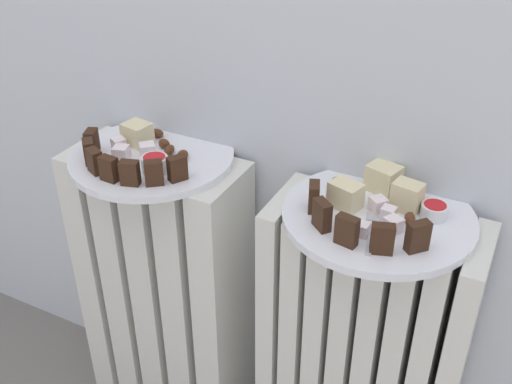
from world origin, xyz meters
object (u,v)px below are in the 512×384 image
object	(u,v)px
jam_bowl_left	(155,163)
plate_right	(378,216)
plate_left	(152,157)
radiator_left	(167,298)
fork	(372,229)
radiator_right	(359,369)
jam_bowl_right	(434,210)

from	to	relation	value
jam_bowl_left	plate_right	bearing A→B (deg)	7.19
jam_bowl_left	plate_left	bearing A→B (deg)	131.03
plate_right	jam_bowl_left	distance (m)	0.36
radiator_left	jam_bowl_left	distance (m)	0.34
plate_right	fork	xyz separation A→B (m)	(0.00, -0.05, 0.01)
jam_bowl_left	fork	world-z (taller)	jam_bowl_left
radiator_right	jam_bowl_left	bearing A→B (deg)	-172.81
radiator_right	fork	distance (m)	0.33
radiator_left	jam_bowl_right	world-z (taller)	jam_bowl_right
radiator_right	jam_bowl_left	distance (m)	0.49
plate_right	jam_bowl_right	size ratio (longest dim) A/B	7.31
radiator_right	jam_bowl_left	world-z (taller)	jam_bowl_left
fork	jam_bowl_right	bearing A→B (deg)	46.10
plate_left	jam_bowl_left	xyz separation A→B (m)	(0.04, -0.04, 0.02)
radiator_right	jam_bowl_right	world-z (taller)	jam_bowl_right
plate_left	fork	distance (m)	0.40
plate_right	jam_bowl_left	size ratio (longest dim) A/B	6.45
radiator_left	plate_left	distance (m)	0.31
plate_left	plate_right	size ratio (longest dim) A/B	1.00
radiator_left	fork	distance (m)	0.52
jam_bowl_right	plate_left	bearing A→B (deg)	-176.98
radiator_left	radiator_right	world-z (taller)	same
radiator_right	fork	xyz separation A→B (m)	(0.00, -0.05, 0.32)
jam_bowl_left	fork	size ratio (longest dim) A/B	0.41
jam_bowl_left	fork	distance (m)	0.36
plate_right	jam_bowl_left	world-z (taller)	jam_bowl_left
plate_left	plate_right	world-z (taller)	same
plate_left	jam_bowl_left	size ratio (longest dim) A/B	6.45
plate_left	jam_bowl_left	world-z (taller)	jam_bowl_left
fork	plate_left	bearing A→B (deg)	173.47
radiator_right	plate_left	bearing A→B (deg)	180.00
radiator_right	fork	size ratio (longest dim) A/B	5.85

